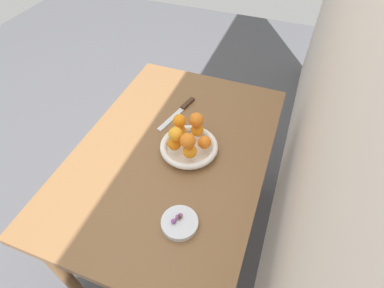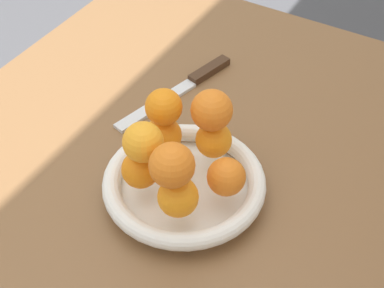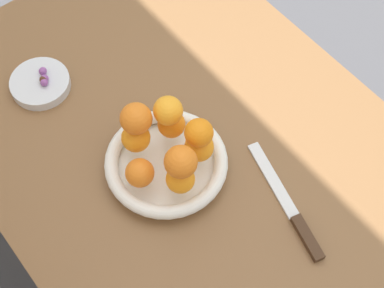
# 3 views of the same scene
# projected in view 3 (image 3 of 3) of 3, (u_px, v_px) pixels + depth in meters

# --- Properties ---
(ground_plane) EXTENTS (6.00, 6.00, 0.00)m
(ground_plane) POSITION_uv_depth(u_px,v_px,m) (189.00, 266.00, 1.80)
(ground_plane) COLOR #4C4C51
(dining_table) EXTENTS (1.10, 0.76, 0.74)m
(dining_table) POSITION_uv_depth(u_px,v_px,m) (187.00, 165.00, 1.23)
(dining_table) COLOR brown
(dining_table) RESTS_ON ground_plane
(fruit_bowl) EXTENTS (0.23, 0.23, 0.04)m
(fruit_bowl) POSITION_uv_depth(u_px,v_px,m) (166.00, 163.00, 1.11)
(fruit_bowl) COLOR white
(fruit_bowl) RESTS_ON dining_table
(candy_dish) EXTENTS (0.12, 0.12, 0.02)m
(candy_dish) POSITION_uv_depth(u_px,v_px,m) (40.00, 84.00, 1.22)
(candy_dish) COLOR silver
(candy_dish) RESTS_ON dining_table
(orange_0) EXTENTS (0.05, 0.05, 0.05)m
(orange_0) POSITION_uv_depth(u_px,v_px,m) (180.00, 179.00, 1.04)
(orange_0) COLOR orange
(orange_0) RESTS_ON fruit_bowl
(orange_1) EXTENTS (0.06, 0.06, 0.06)m
(orange_1) POSITION_uv_depth(u_px,v_px,m) (199.00, 147.00, 1.08)
(orange_1) COLOR orange
(orange_1) RESTS_ON fruit_bowl
(orange_2) EXTENTS (0.05, 0.05, 0.05)m
(orange_2) POSITION_uv_depth(u_px,v_px,m) (171.00, 124.00, 1.10)
(orange_2) COLOR orange
(orange_2) RESTS_ON fruit_bowl
(orange_3) EXTENTS (0.05, 0.05, 0.05)m
(orange_3) POSITION_uv_depth(u_px,v_px,m) (136.00, 138.00, 1.09)
(orange_3) COLOR orange
(orange_3) RESTS_ON fruit_bowl
(orange_4) EXTENTS (0.05, 0.05, 0.05)m
(orange_4) POSITION_uv_depth(u_px,v_px,m) (140.00, 173.00, 1.05)
(orange_4) COLOR orange
(orange_4) RESTS_ON fruit_bowl
(orange_5) EXTENTS (0.05, 0.05, 0.05)m
(orange_5) POSITION_uv_depth(u_px,v_px,m) (199.00, 133.00, 1.03)
(orange_5) COLOR orange
(orange_5) RESTS_ON orange_1
(orange_6) EXTENTS (0.06, 0.06, 0.06)m
(orange_6) POSITION_uv_depth(u_px,v_px,m) (181.00, 162.00, 1.00)
(orange_6) COLOR orange
(orange_6) RESTS_ON orange_0
(orange_7) EXTENTS (0.05, 0.05, 0.05)m
(orange_7) POSITION_uv_depth(u_px,v_px,m) (168.00, 111.00, 1.05)
(orange_7) COLOR orange
(orange_7) RESTS_ON orange_2
(orange_8) EXTENTS (0.06, 0.06, 0.06)m
(orange_8) POSITION_uv_depth(u_px,v_px,m) (136.00, 119.00, 1.04)
(orange_8) COLOR orange
(orange_8) RESTS_ON orange_3
(candy_ball_0) EXTENTS (0.02, 0.02, 0.02)m
(candy_ball_0) POSITION_uv_depth(u_px,v_px,m) (43.00, 71.00, 1.21)
(candy_ball_0) COLOR #8C4C99
(candy_ball_0) RESTS_ON candy_dish
(candy_ball_1) EXTENTS (0.02, 0.02, 0.02)m
(candy_ball_1) POSITION_uv_depth(u_px,v_px,m) (45.00, 78.00, 1.20)
(candy_ball_1) COLOR #8C4C99
(candy_ball_1) RESTS_ON candy_dish
(candy_ball_2) EXTENTS (0.02, 0.02, 0.02)m
(candy_ball_2) POSITION_uv_depth(u_px,v_px,m) (43.00, 71.00, 1.21)
(candy_ball_2) COLOR #8C4C99
(candy_ball_2) RESTS_ON candy_dish
(candy_ball_3) EXTENTS (0.02, 0.02, 0.02)m
(candy_ball_3) POSITION_uv_depth(u_px,v_px,m) (43.00, 80.00, 1.20)
(candy_ball_3) COLOR #472819
(candy_ball_3) RESTS_ON candy_dish
(candy_ball_4) EXTENTS (0.02, 0.02, 0.02)m
(candy_ball_4) POSITION_uv_depth(u_px,v_px,m) (44.00, 82.00, 1.20)
(candy_ball_4) COLOR #8C4C99
(candy_ball_4) RESTS_ON candy_dish
(knife) EXTENTS (0.26, 0.09, 0.01)m
(knife) POSITION_uv_depth(u_px,v_px,m) (291.00, 210.00, 1.08)
(knife) COLOR #3F2819
(knife) RESTS_ON dining_table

